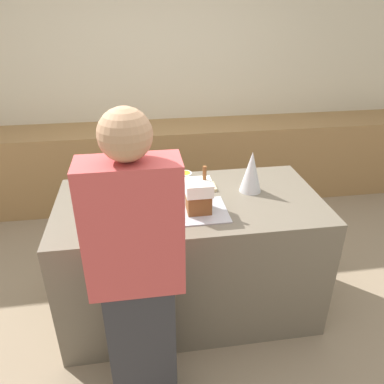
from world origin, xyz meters
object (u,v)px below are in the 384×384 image
at_px(candy_bowl_behind_tray, 185,176).
at_px(candy_bowl_front_corner, 132,198).
at_px(candy_bowl_center_rear, 103,189).
at_px(cookbook, 200,187).
at_px(baking_tray, 198,211).
at_px(decorative_tree, 251,172).
at_px(person, 137,275).
at_px(candy_bowl_near_tray_right, 162,188).
at_px(gingerbread_house, 199,195).

height_order(candy_bowl_behind_tray, candy_bowl_front_corner, candy_bowl_behind_tray).
relative_size(candy_bowl_behind_tray, candy_bowl_center_rear, 0.86).
xyz_separation_m(candy_bowl_behind_tray, cookbook, (0.08, -0.18, -0.02)).
xyz_separation_m(baking_tray, candy_bowl_behind_tray, (-0.02, 0.49, 0.02)).
relative_size(decorative_tree, cookbook, 1.28).
bearing_deg(candy_bowl_center_rear, baking_tray, -30.69).
bearing_deg(person, baking_tray, 53.58).
relative_size(candy_bowl_near_tray_right, person, 0.05).
distance_m(decorative_tree, candy_bowl_near_tray_right, 0.64).
height_order(candy_bowl_near_tray_right, candy_bowl_center_rear, candy_bowl_center_rear).
xyz_separation_m(candy_bowl_behind_tray, candy_bowl_center_rear, (-0.59, -0.13, -0.00)).
height_order(gingerbread_house, candy_bowl_center_rear, gingerbread_house).
distance_m(candy_bowl_near_tray_right, cookbook, 0.27).
bearing_deg(gingerbread_house, candy_bowl_near_tray_right, 122.15).
distance_m(baking_tray, candy_bowl_near_tray_right, 0.39).
bearing_deg(cookbook, gingerbread_house, -101.10).
relative_size(decorative_tree, candy_bowl_behind_tray, 2.78).
xyz_separation_m(candy_bowl_near_tray_right, candy_bowl_front_corner, (-0.21, -0.12, 0.00)).
distance_m(candy_bowl_behind_tray, person, 1.11).
distance_m(decorative_tree, candy_bowl_center_rear, 1.04).
bearing_deg(candy_bowl_front_corner, decorative_tree, 1.92).
bearing_deg(candy_bowl_front_corner, candy_bowl_center_rear, 141.18).
bearing_deg(candy_bowl_behind_tray, person, -110.15).
bearing_deg(baking_tray, gingerbread_house, 31.88).
bearing_deg(candy_bowl_front_corner, candy_bowl_behind_tray, 35.88).
height_order(baking_tray, gingerbread_house, gingerbread_house).
bearing_deg(baking_tray, cookbook, 78.83).
height_order(candy_bowl_near_tray_right, candy_bowl_front_corner, candy_bowl_front_corner).
distance_m(baking_tray, gingerbread_house, 0.11).
height_order(decorative_tree, candy_bowl_behind_tray, decorative_tree).
relative_size(candy_bowl_near_tray_right, cookbook, 0.41).
bearing_deg(person, candy_bowl_front_corner, 91.18).
xyz_separation_m(baking_tray, candy_bowl_near_tray_right, (-0.21, 0.33, 0.02)).
relative_size(gingerbread_house, cookbook, 1.28).
xyz_separation_m(baking_tray, candy_bowl_front_corner, (-0.42, 0.21, 0.02)).
relative_size(baking_tray, candy_bowl_near_tray_right, 3.91).
xyz_separation_m(candy_bowl_front_corner, cookbook, (0.48, 0.11, -0.01)).
xyz_separation_m(decorative_tree, candy_bowl_center_rear, (-1.02, 0.13, -0.12)).
bearing_deg(candy_bowl_center_rear, decorative_tree, -7.28).
bearing_deg(candy_bowl_near_tray_right, cookbook, -2.40).
bearing_deg(candy_bowl_behind_tray, baking_tray, -87.56).
distance_m(candy_bowl_front_corner, person, 0.75).
bearing_deg(gingerbread_house, candy_bowl_center_rear, 149.34).
relative_size(candy_bowl_center_rear, person, 0.07).
bearing_deg(gingerbread_house, cookbook, 78.90).
height_order(candy_bowl_front_corner, cookbook, candy_bowl_front_corner).
bearing_deg(baking_tray, candy_bowl_behind_tray, 92.44).
bearing_deg(person, cookbook, 61.67).
bearing_deg(baking_tray, person, -126.42).
xyz_separation_m(gingerbread_house, decorative_tree, (0.41, 0.23, 0.03)).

